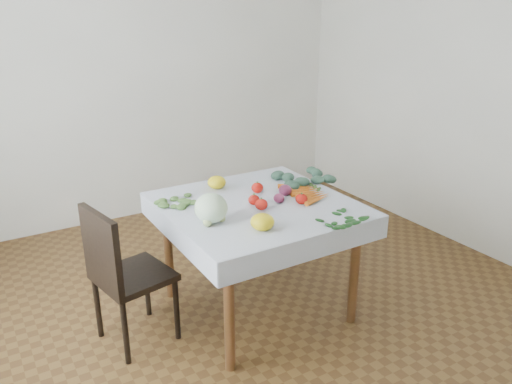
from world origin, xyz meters
TOP-DOWN VIEW (x-y plane):
  - ground at (0.00, 0.00)m, footprint 4.00×4.00m
  - back_wall at (0.00, 2.00)m, footprint 4.00×0.04m
  - table at (0.00, 0.00)m, footprint 1.00×1.00m
  - tablecloth at (0.00, 0.00)m, footprint 1.12×1.12m
  - chair at (-0.86, 0.08)m, footprint 0.47×0.47m
  - cabbage at (-0.37, -0.11)m, footprint 0.20×0.20m
  - tomato_a at (0.10, 0.16)m, footprint 0.09×0.09m
  - tomato_b at (-0.03, -0.01)m, footprint 0.07×0.07m
  - tomato_c at (-0.03, -0.10)m, footprint 0.10×0.10m
  - tomato_d at (0.23, -0.15)m, footprint 0.09×0.09m
  - heirloom_back at (-0.09, 0.37)m, footprint 0.16×0.16m
  - heirloom_front at (-0.18, -0.35)m, footprint 0.14×0.14m
  - onion_a at (0.12, -0.06)m, footprint 0.08×0.08m
  - onion_b at (0.23, 0.02)m, footprint 0.11×0.11m
  - tomatillo_cluster at (-0.36, -0.14)m, footprint 0.10×0.11m
  - carrot_bunch at (0.35, -0.03)m, footprint 0.22×0.39m
  - kale_bunch at (0.49, 0.18)m, footprint 0.39×0.31m
  - basil_bunch at (0.27, -0.47)m, footprint 0.28×0.20m
  - dill_bunch at (-0.43, 0.24)m, footprint 0.25×0.19m

SIDE VIEW (x-z plane):
  - ground at x=0.00m, z-range 0.00..0.00m
  - chair at x=-0.86m, z-range 0.06..0.94m
  - table at x=0.00m, z-range 0.28..1.03m
  - tablecloth at x=0.00m, z-range 0.75..0.76m
  - basil_bunch at x=0.27m, z-range 0.76..0.77m
  - dill_bunch at x=-0.43m, z-range 0.76..0.78m
  - carrot_bunch at x=0.35m, z-range 0.76..0.79m
  - tomatillo_cluster at x=-0.36m, z-range 0.76..0.80m
  - kale_bunch at x=0.49m, z-range 0.76..0.81m
  - onion_a at x=0.12m, z-range 0.76..0.82m
  - tomato_b at x=-0.03m, z-range 0.76..0.82m
  - tomato_d at x=0.23m, z-range 0.76..0.82m
  - tomato_c at x=-0.03m, z-range 0.76..0.82m
  - tomato_a at x=0.10m, z-range 0.76..0.83m
  - onion_b at x=0.23m, z-range 0.76..0.83m
  - heirloom_back at x=-0.09m, z-range 0.76..0.84m
  - heirloom_front at x=-0.18m, z-range 0.76..0.85m
  - cabbage at x=-0.37m, z-range 0.76..0.93m
  - back_wall at x=0.00m, z-range 0.00..2.70m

